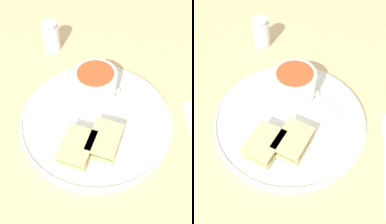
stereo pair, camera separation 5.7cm
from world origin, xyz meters
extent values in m
plane|color=#D1B27F|center=(0.00, 0.00, 0.00)|extent=(2.40, 2.40, 0.00)
cylinder|color=white|center=(0.00, 0.00, 0.01)|extent=(0.34, 0.34, 0.01)
torus|color=white|center=(0.00, 0.00, 0.02)|extent=(0.34, 0.34, 0.01)
cylinder|color=white|center=(0.07, 0.03, 0.02)|extent=(0.05, 0.05, 0.01)
cylinder|color=white|center=(0.07, 0.03, 0.05)|extent=(0.10, 0.10, 0.06)
cylinder|color=#B74C23|center=(0.07, 0.03, 0.08)|extent=(0.08, 0.08, 0.01)
cube|color=silver|center=(0.07, -0.07, 0.02)|extent=(0.04, 0.08, 0.00)
ellipsoid|color=silver|center=(0.09, -0.02, 0.02)|extent=(0.03, 0.04, 0.01)
cube|color=#DBBC7F|center=(-0.09, 0.01, 0.02)|extent=(0.08, 0.06, 0.01)
cube|color=#33702D|center=(-0.09, 0.01, 0.03)|extent=(0.07, 0.06, 0.01)
cube|color=#DBBC7F|center=(-0.09, 0.01, 0.04)|extent=(0.08, 0.06, 0.01)
cube|color=#DBBC7F|center=(-0.06, -0.04, 0.02)|extent=(0.08, 0.06, 0.01)
cube|color=#33702D|center=(-0.06, -0.04, 0.03)|extent=(0.07, 0.06, 0.01)
cube|color=#DBBC7F|center=(-0.06, -0.04, 0.04)|extent=(0.08, 0.06, 0.01)
cylinder|color=silver|center=(0.21, 0.20, 0.04)|extent=(0.05, 0.05, 0.07)
cylinder|color=#B7B7BC|center=(0.21, 0.20, 0.08)|extent=(0.04, 0.04, 0.01)
camera|label=1|loc=(-0.33, -0.11, 0.48)|focal=42.00mm
camera|label=2|loc=(-0.31, -0.16, 0.48)|focal=42.00mm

